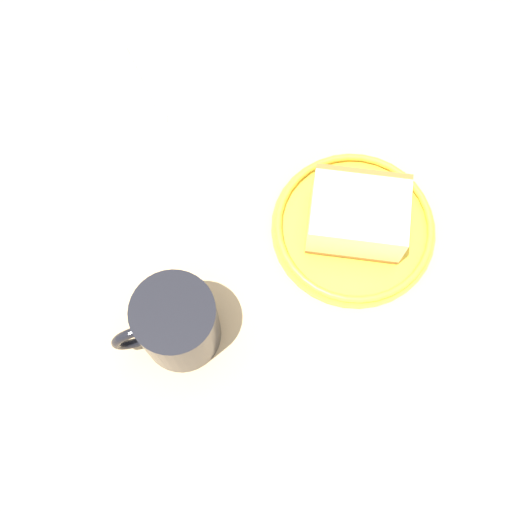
# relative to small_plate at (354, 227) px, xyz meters

# --- Properties ---
(ground_plane) EXTENTS (1.42, 1.42, 0.03)m
(ground_plane) POSITION_rel_small_plate_xyz_m (0.12, -0.01, -0.02)
(ground_plane) COLOR tan
(small_plate) EXTENTS (0.18, 0.18, 0.02)m
(small_plate) POSITION_rel_small_plate_xyz_m (0.00, 0.00, 0.00)
(small_plate) COLOR yellow
(small_plate) RESTS_ON ground_plane
(cake_slice) EXTENTS (0.12, 0.12, 0.06)m
(cake_slice) POSITION_rel_small_plate_xyz_m (-0.00, -0.00, 0.03)
(cake_slice) COLOR #9E662D
(cake_slice) RESTS_ON small_plate
(tea_mug) EXTENTS (0.11, 0.08, 0.10)m
(tea_mug) POSITION_rel_small_plate_xyz_m (0.21, 0.03, 0.04)
(tea_mug) COLOR black
(tea_mug) RESTS_ON ground_plane
(teaspoon) EXTENTS (0.02, 0.12, 0.01)m
(teaspoon) POSITION_rel_small_plate_xyz_m (0.14, -0.23, -0.00)
(teaspoon) COLOR silver
(teaspoon) RESTS_ON ground_plane
(folded_napkin) EXTENTS (0.16, 0.15, 0.01)m
(folded_napkin) POSITION_rel_small_plate_xyz_m (0.10, 0.16, -0.00)
(folded_napkin) COLOR white
(folded_napkin) RESTS_ON ground_plane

